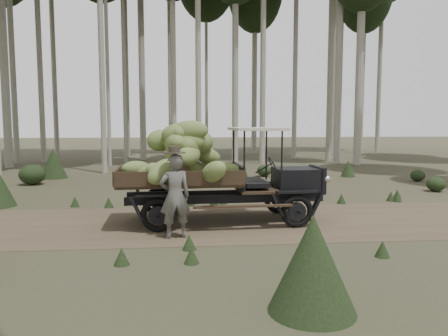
# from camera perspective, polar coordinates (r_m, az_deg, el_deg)

# --- Properties ---
(ground) EXTENTS (120.00, 120.00, 0.00)m
(ground) POSITION_cam_1_polar(r_m,az_deg,el_deg) (10.63, 1.90, -7.10)
(ground) COLOR #473D2B
(ground) RESTS_ON ground
(dirt_track) EXTENTS (70.00, 4.00, 0.01)m
(dirt_track) POSITION_cam_1_polar(r_m,az_deg,el_deg) (10.62, 1.90, -7.08)
(dirt_track) COLOR brown
(dirt_track) RESTS_ON ground
(banana_truck) EXTENTS (5.06, 2.44, 2.48)m
(banana_truck) POSITION_cam_1_polar(r_m,az_deg,el_deg) (10.32, -2.82, 0.81)
(banana_truck) COLOR black
(banana_truck) RESTS_ON ground
(farmer) EXTENTS (0.72, 0.56, 1.92)m
(farmer) POSITION_cam_1_polar(r_m,az_deg,el_deg) (9.10, -6.44, -3.53)
(farmer) COLOR #52504B
(farmer) RESTS_ON ground
(undergrowth) EXTENTS (19.76, 21.53, 1.37)m
(undergrowth) POSITION_cam_1_polar(r_m,az_deg,el_deg) (7.88, -1.06, -7.75)
(undergrowth) COLOR #233319
(undergrowth) RESTS_ON ground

